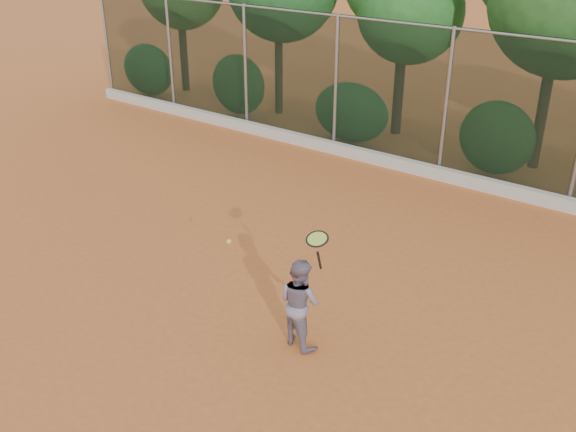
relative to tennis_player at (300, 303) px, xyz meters
The scene contains 6 objects.
ground 1.39m from the tennis_player, 166.73° to the left, with size 80.00×80.00×0.00m, color #BA612C.
concrete_curb 7.21m from the tennis_player, 99.37° to the left, with size 24.00×0.20×0.30m, color beige.
tennis_player is the anchor object (origin of this frame).
chainlink_fence 7.46m from the tennis_player, 99.15° to the left, with size 24.09×0.09×3.50m.
tennis_racket 1.26m from the tennis_player, 21.44° to the right, with size 0.34×0.33×0.57m.
tennis_ball_in_flight 1.34m from the tennis_player, 160.99° to the right, with size 0.07×0.07×0.07m.
Camera 1 is at (5.70, -6.57, 5.83)m, focal length 40.00 mm.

